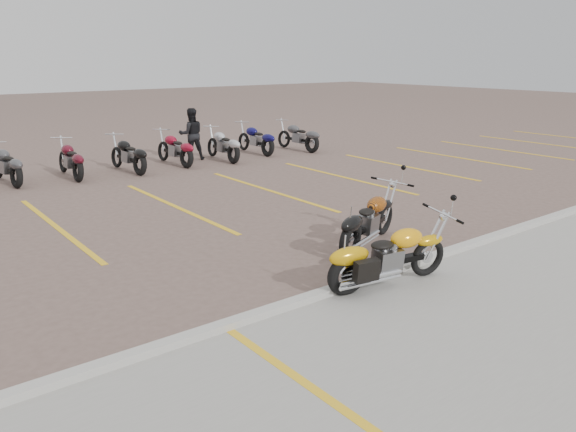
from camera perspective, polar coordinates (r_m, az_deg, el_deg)
name	(u,v)px	position (r m, az deg, el deg)	size (l,w,h in m)	color
ground	(277,252)	(10.14, -1.11, -3.67)	(100.00, 100.00, 0.00)	#725A51
concrete_apron	(502,352)	(7.35, 20.91, -12.76)	(60.00, 5.00, 0.01)	#9E9B93
curb	(355,283)	(8.70, 6.83, -6.77)	(60.00, 0.18, 0.12)	#ADAAA3
parking_stripes	(176,206)	(13.42, -11.35, 0.95)	(38.00, 5.50, 0.01)	gold
apron_stripe	(365,426)	(5.75, 7.87, -20.38)	(0.12, 5.00, 0.00)	gold
yellow_cruiser	(385,259)	(8.65, 9.82, -4.31)	(2.16, 0.51, 0.89)	black
flame_cruiser	(366,224)	(10.37, 7.93, -0.79)	(2.08, 0.88, 0.89)	black
person_b	(191,134)	(19.35, -9.79, 8.20)	(0.84, 0.66, 1.74)	black
bg_bike_row	(69,159)	(17.43, -21.37, 5.43)	(17.15, 2.00, 1.10)	black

